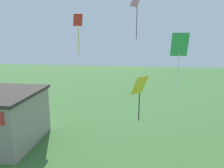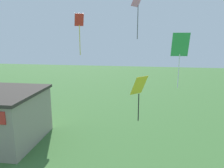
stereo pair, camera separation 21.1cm
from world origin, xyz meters
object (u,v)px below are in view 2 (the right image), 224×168
(kite_red_diamond, at_px, (79,27))
(seaside_building, at_px, (0,117))
(kite_pink_diamond, at_px, (138,2))
(kite_yellow_diamond, at_px, (139,90))
(kite_green_diamond, at_px, (180,49))

(kite_red_diamond, bearing_deg, seaside_building, 177.59)
(seaside_building, distance_m, kite_pink_diamond, 14.11)
(kite_red_diamond, relative_size, kite_pink_diamond, 0.91)
(kite_red_diamond, relative_size, kite_yellow_diamond, 1.30)
(kite_red_diamond, bearing_deg, kite_yellow_diamond, -50.72)
(kite_red_diamond, xyz_separation_m, kite_yellow_diamond, (4.33, -5.29, -3.04))
(seaside_building, bearing_deg, kite_pink_diamond, -4.73)
(kite_red_diamond, bearing_deg, kite_green_diamond, -22.80)
(kite_red_diamond, bearing_deg, kite_pink_diamond, -8.77)
(kite_yellow_diamond, bearing_deg, seaside_building, 153.95)
(kite_yellow_diamond, distance_m, kite_pink_diamond, 6.48)
(kite_pink_diamond, xyz_separation_m, kite_green_diamond, (2.40, -2.09, -2.77))
(kite_green_diamond, bearing_deg, kite_red_diamond, 157.20)
(kite_red_diamond, height_order, kite_yellow_diamond, kite_red_diamond)
(kite_green_diamond, bearing_deg, kite_pink_diamond, 139.05)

